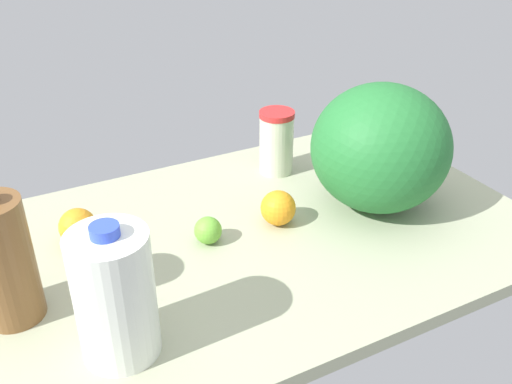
{
  "coord_description": "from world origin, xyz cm",
  "views": [
    {
      "loc": [
        -47.22,
        -90.45,
        71.54
      ],
      "look_at": [
        0.0,
        0.0,
        13.0
      ],
      "focal_mm": 40.0,
      "sensor_mm": 36.0,
      "label": 1
    }
  ],
  "objects": [
    {
      "name": "tumbler_cup",
      "position": [
        17.75,
        22.9,
        11.22
      ],
      "size": [
        8.81,
        8.81,
        16.35
      ],
      "color": "beige",
      "rests_on": "countertop"
    },
    {
      "name": "watermelon",
      "position": [
        29.95,
        -2.06,
        17.33
      ],
      "size": [
        30.88,
        30.88,
        28.67
      ],
      "primitive_type": "ellipsoid",
      "color": "#236F30",
      "rests_on": "countertop"
    },
    {
      "name": "milk_jug",
      "position": [
        -35.02,
        -20.14,
        14.22
      ],
      "size": [
        12.6,
        12.6,
        24.01
      ],
      "color": "white",
      "rests_on": "countertop"
    },
    {
      "name": "orange_by_jug",
      "position": [
        5.98,
        1.04,
        6.88
      ],
      "size": [
        7.77,
        7.77,
        7.77
      ],
      "primitive_type": "sphere",
      "color": "orange",
      "rests_on": "countertop"
    },
    {
      "name": "orange_loose",
      "position": [
        -34.33,
        13.74,
        6.88
      ],
      "size": [
        7.77,
        7.77,
        7.77
      ],
      "primitive_type": "sphere",
      "color": "orange",
      "rests_on": "countertop"
    },
    {
      "name": "lime_near_front",
      "position": [
        -10.51,
        1.4,
        5.91
      ],
      "size": [
        5.81,
        5.81,
        5.81
      ],
      "primitive_type": "sphere",
      "color": "#68B436",
      "rests_on": "countertop"
    },
    {
      "name": "chocolate_milk_jug",
      "position": [
        -49.21,
        -3.45,
        14.59
      ],
      "size": [
        10.13,
        10.13,
        24.73
      ],
      "color": "brown",
      "rests_on": "countertop"
    },
    {
      "name": "countertop",
      "position": [
        0.0,
        0.0,
        1.5
      ],
      "size": [
        120.0,
        76.0,
        3.0
      ],
      "primitive_type": "cube",
      "color": "#A4A989",
      "rests_on": "ground"
    }
  ]
}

